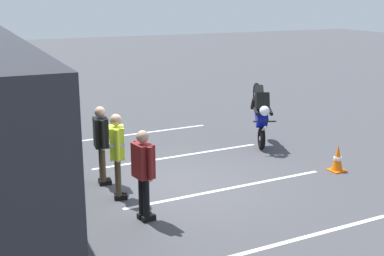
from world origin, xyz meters
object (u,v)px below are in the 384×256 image
at_px(spectator_left, 117,149).
at_px(traffic_cone, 338,158).
at_px(stunt_motorcycle, 261,109).
at_px(spectator_far_left, 143,168).
at_px(spectator_centre, 101,139).
at_px(parked_motorcycle_silver, 58,153).

xyz_separation_m(spectator_left, traffic_cone, (-0.62, -5.04, -0.73)).
distance_m(spectator_left, stunt_motorcycle, 4.93).
height_order(spectator_far_left, spectator_centre, spectator_centre).
xyz_separation_m(parked_motorcycle_silver, stunt_motorcycle, (-0.14, -5.32, 0.53)).
xyz_separation_m(spectator_centre, traffic_cone, (-1.55, -5.09, -0.70)).
relative_size(spectator_centre, traffic_cone, 2.70).
xyz_separation_m(stunt_motorcycle, traffic_cone, (-2.50, -0.48, -0.70)).
distance_m(spectator_left, parked_motorcycle_silver, 2.23).
bearing_deg(spectator_centre, parked_motorcycle_silver, 33.16).
bearing_deg(traffic_cone, spectator_centre, 73.08).
relative_size(spectator_far_left, parked_motorcycle_silver, 0.81).
bearing_deg(spectator_left, stunt_motorcycle, -67.60).
bearing_deg(parked_motorcycle_silver, spectator_centre, -146.84).
distance_m(spectator_far_left, spectator_left, 1.18).
bearing_deg(spectator_left, parked_motorcycle_silver, 20.58).
relative_size(spectator_far_left, spectator_left, 0.97).
height_order(spectator_left, parked_motorcycle_silver, spectator_left).
bearing_deg(stunt_motorcycle, spectator_left, 112.40).
bearing_deg(spectator_far_left, spectator_centre, 3.89).
bearing_deg(spectator_centre, traffic_cone, -106.92).
distance_m(spectator_centre, parked_motorcycle_silver, 1.41).
relative_size(spectator_left, parked_motorcycle_silver, 0.84).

